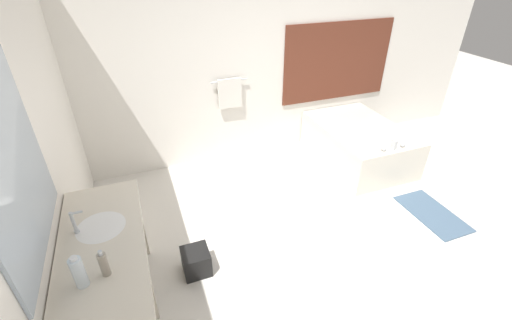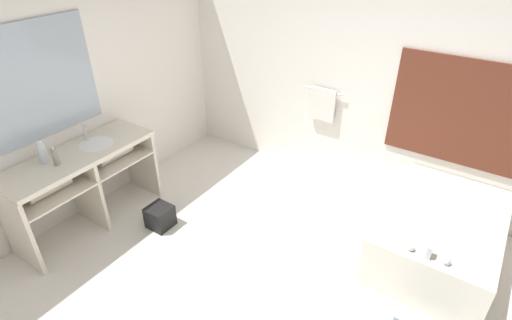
{
  "view_description": "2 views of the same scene",
  "coord_description": "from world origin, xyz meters",
  "views": [
    {
      "loc": [
        -1.51,
        -2.01,
        2.6
      ],
      "look_at": [
        -0.43,
        0.83,
        0.73
      ],
      "focal_mm": 24.0,
      "sensor_mm": 36.0,
      "label": 1
    },
    {
      "loc": [
        1.49,
        -1.95,
        2.9
      ],
      "look_at": [
        -0.32,
        0.76,
        0.9
      ],
      "focal_mm": 28.0,
      "sensor_mm": 36.0,
      "label": 2
    }
  ],
  "objects": [
    {
      "name": "wall_back_with_blinds",
      "position": [
        0.05,
        2.23,
        1.34
      ],
      "size": [
        7.4,
        0.13,
        2.7
      ],
      "color": "white",
      "rests_on": "ground_plane"
    },
    {
      "name": "vanity_counter",
      "position": [
        -1.9,
        -0.07,
        0.65
      ],
      "size": [
        0.57,
        1.54,
        0.88
      ],
      "color": "beige",
      "rests_on": "ground_plane"
    },
    {
      "name": "bathtub",
      "position": [
        1.34,
        1.44,
        0.29
      ],
      "size": [
        1.02,
        1.5,
        0.65
      ],
      "color": "silver",
      "rests_on": "ground_plane"
    },
    {
      "name": "sink_faucet",
      "position": [
        -2.06,
        0.13,
        0.97
      ],
      "size": [
        0.09,
        0.04,
        0.18
      ],
      "color": "silver",
      "rests_on": "vanity_counter"
    },
    {
      "name": "water_bottle_1",
      "position": [
        -2.0,
        -0.37,
        0.99
      ],
      "size": [
        0.07,
        0.07,
        0.23
      ],
      "color": "white",
      "rests_on": "vanity_counter"
    },
    {
      "name": "wall_left_with_mirror",
      "position": [
        -2.23,
        -0.0,
        1.35
      ],
      "size": [
        0.08,
        7.4,
        2.7
      ],
      "color": "white",
      "rests_on": "ground_plane"
    },
    {
      "name": "soap_dispenser",
      "position": [
        -1.86,
        -0.33,
        0.97
      ],
      "size": [
        0.05,
        0.05,
        0.2
      ],
      "color": "gray",
      "rests_on": "vanity_counter"
    },
    {
      "name": "waste_bin",
      "position": [
        -1.24,
        0.26,
        0.12
      ],
      "size": [
        0.25,
        0.25,
        0.25
      ],
      "color": "black",
      "rests_on": "ground_plane"
    },
    {
      "name": "ground_plane",
      "position": [
        0.0,
        0.0,
        0.0
      ],
      "size": [
        16.0,
        16.0,
        0.0
      ],
      "primitive_type": "plane",
      "color": "silver",
      "rests_on": "ground"
    }
  ]
}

